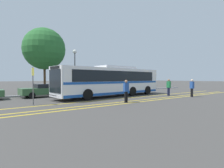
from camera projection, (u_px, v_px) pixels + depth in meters
The scene contains 14 objects.
ground_plane at pixel (112, 96), 18.56m from camera, with size 220.00×220.00×0.00m, color #423F3D.
lane_strip_0 at pixel (126, 98), 16.83m from camera, with size 0.20×32.58×0.01m, color gold.
lane_strip_1 at pixel (140, 100), 15.34m from camera, with size 0.20×32.58×0.01m, color gold.
lane_strip_2 at pixel (147, 101), 14.68m from camera, with size 0.20×32.58×0.01m, color gold.
curb_strip at pixel (88, 92), 22.82m from camera, with size 40.58×0.36×0.15m, color #99999E.
transit_bus at pixel (112, 81), 18.54m from camera, with size 13.04×3.56×3.20m.
parked_car_1 at pixel (44, 90), 18.04m from camera, with size 4.56×2.18×1.34m.
parked_car_2 at pixel (86, 88), 21.39m from camera, with size 4.16×2.09×1.49m.
pedestrian_0 at pixel (169, 86), 19.18m from camera, with size 0.26×0.44×1.83m.
pedestrian_1 at pixel (126, 90), 13.76m from camera, with size 0.42×0.23×1.79m.
pedestrian_2 at pixel (192, 87), 17.87m from camera, with size 0.36×0.47×1.82m.
bus_stop_sign at pixel (33, 81), 12.51m from camera, with size 0.07×0.40×2.72m.
street_lamp at pixel (75, 61), 22.60m from camera, with size 0.52×0.52×5.63m.
tree_0 at pixel (44, 49), 21.83m from camera, with size 5.17×5.17×8.18m.
Camera 1 is at (-11.08, -14.82, 1.92)m, focal length 28.00 mm.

